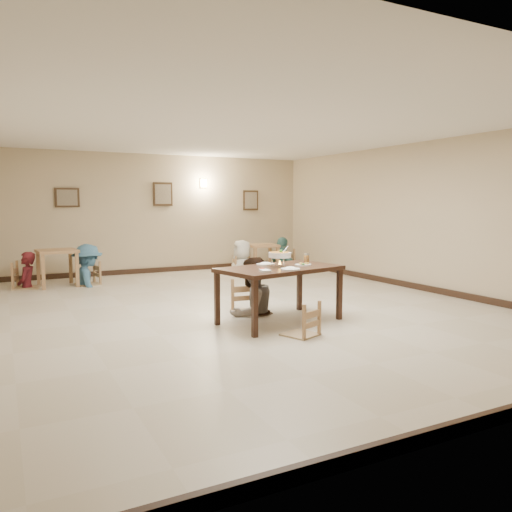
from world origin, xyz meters
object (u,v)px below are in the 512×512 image
chair_near (301,303)px  bg_chair_rl (242,257)px  main_table (280,272)px  bg_diner_c (242,240)px  drink_glass (307,258)px  bg_chair_lr (87,263)px  bg_table_left (57,256)px  bg_diner_d (282,237)px  chair_far (248,283)px  bg_diner_a (26,252)px  bg_chair_ll (26,263)px  bg_diner_b (87,244)px  main_diner (252,257)px  bg_table_right (263,250)px  curry_warmer (280,255)px  bg_chair_rr (282,250)px

chair_near → bg_chair_rl: size_ratio=1.01×
main_table → bg_diner_c: bg_diner_c is taller
drink_glass → bg_chair_lr: bearing=119.4°
bg_table_left → bg_diner_d: size_ratio=0.48×
chair_far → bg_diner_a: bearing=131.9°
bg_chair_lr → bg_diner_d: size_ratio=0.55×
drink_glass → bg_diner_a: bearing=128.9°
bg_chair_lr → bg_diner_a: bearing=-104.2°
bg_chair_ll → bg_diner_b: 1.26m
main_diner → bg_diner_c: size_ratio=1.07×
bg_table_left → bg_diner_b: bg_diner_b is taller
bg_chair_rl → bg_diner_c: size_ratio=0.51×
bg_table_left → bg_diner_a: bg_diner_a is taller
bg_diner_d → chair_near: bearing=141.9°
chair_near → drink_glass: bearing=-147.4°
chair_near → main_table: bearing=-120.4°
bg_table_right → bg_chair_rl: 0.63m
bg_diner_b → chair_far: bearing=-162.2°
bg_chair_rl → drink_glass: bearing=-178.6°
drink_glass → bg_table_left: drink_glass is taller
chair_far → bg_diner_b: bearing=120.2°
main_table → bg_table_right: bearing=53.0°
bg_table_left → bg_diner_d: bg_diner_d is taller
chair_far → bg_diner_b: size_ratio=0.56×
curry_warmer → bg_chair_lr: 5.32m
bg_table_right → bg_diner_b: 4.35m
chair_near → bg_diner_c: 6.01m
bg_chair_rr → bg_diner_c: (-1.23, -0.10, 0.31)m
chair_near → bg_diner_b: bg_diner_b is taller
chair_near → bg_diner_c: bearing=-129.0°
bg_diner_b → bg_chair_lr: bearing=-6.5°
bg_diner_b → bg_diner_c: 3.73m
bg_chair_ll → bg_table_left: bearing=-77.0°
main_table → main_diner: bearing=86.0°
bg_chair_ll → bg_chair_rr: (6.16, 0.02, 0.01)m
bg_diner_a → chair_far: bearing=55.0°
bg_table_right → bg_chair_rr: (0.61, 0.06, -0.04)m
main_table → bg_chair_rr: 5.82m
chair_far → bg_diner_c: 4.55m
drink_glass → bg_diner_b: (-2.63, 4.66, -0.01)m
chair_far → bg_chair_rl: (1.86, 4.14, -0.06)m
drink_glass → main_diner: bearing=146.3°
drink_glass → bg_diner_a: bg_diner_a is taller
bg_diner_b → bg_chair_rl: bearing=-96.3°
chair_far → bg_chair_ll: 5.21m
drink_glass → bg_table_right: bearing=70.0°
main_table → bg_diner_b: bearing=100.5°
bg_chair_rl → bg_diner_b: 3.76m
main_table → drink_glass: 0.69m
bg_table_right → bg_diner_a: bg_diner_a is taller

